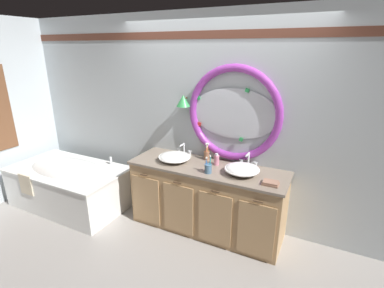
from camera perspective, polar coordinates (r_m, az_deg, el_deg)
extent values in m
plane|color=gray|center=(3.63, 0.30, -18.19)|extent=(14.00, 14.00, 0.00)
cube|color=silver|center=(3.55, 4.58, 4.32)|extent=(6.40, 0.08, 2.60)
cube|color=brown|center=(3.40, 4.76, 21.04)|extent=(6.27, 0.01, 0.09)
ellipsoid|color=silver|center=(3.38, 8.30, 5.97)|extent=(1.05, 0.02, 0.60)
torus|color=purple|center=(3.38, 8.27, 5.96)|extent=(1.14, 0.09, 1.14)
cube|color=teal|center=(3.24, 17.10, 4.87)|extent=(0.05, 0.01, 0.05)
cube|color=green|center=(3.27, 11.02, 10.53)|extent=(0.05, 0.01, 0.05)
cube|color=green|center=(3.50, 1.28, 9.22)|extent=(0.05, 0.01, 0.05)
cube|color=red|center=(3.56, 1.47, 4.01)|extent=(0.05, 0.01, 0.05)
cube|color=green|center=(3.41, 9.80, 0.90)|extent=(0.05, 0.01, 0.05)
cylinder|color=#4C3823|center=(3.57, -1.39, 9.13)|extent=(0.02, 0.09, 0.02)
cone|color=green|center=(3.53, -1.78, 8.69)|extent=(0.17, 0.17, 0.14)
cube|color=tan|center=(3.58, 2.96, -10.95)|extent=(1.86, 0.59, 0.82)
cube|color=gray|center=(3.39, 3.08, -4.71)|extent=(1.89, 0.62, 0.03)
cube|color=gray|center=(3.66, 4.85, -4.19)|extent=(1.86, 0.02, 0.11)
cube|color=tan|center=(3.68, -9.21, -11.07)|extent=(0.39, 0.02, 0.62)
cylinder|color=#422D1E|center=(3.51, -9.63, -6.15)|extent=(0.10, 0.01, 0.01)
cube|color=tan|center=(3.46, -2.77, -12.92)|extent=(0.39, 0.02, 0.62)
cylinder|color=#422D1E|center=(3.27, -2.97, -7.77)|extent=(0.10, 0.01, 0.01)
cube|color=tan|center=(3.29, 4.56, -14.81)|extent=(0.39, 0.02, 0.62)
cylinder|color=#422D1E|center=(3.10, 4.64, -9.49)|extent=(0.10, 0.01, 0.01)
cube|color=tan|center=(3.18, 12.66, -16.60)|extent=(0.39, 0.02, 0.62)
cylinder|color=#422D1E|center=(2.98, 13.09, -11.18)|extent=(0.10, 0.01, 0.01)
cube|color=white|center=(4.50, -23.17, -7.81)|extent=(1.63, 0.90, 0.57)
ellipsoid|color=white|center=(4.40, -23.56, -5.06)|extent=(1.34, 0.70, 0.28)
cube|color=white|center=(4.39, -23.63, -4.58)|extent=(1.66, 0.93, 0.02)
cylinder|color=silver|center=(4.30, -15.95, -3.23)|extent=(0.04, 0.04, 0.11)
cylinder|color=silver|center=(4.40, -23.56, -5.06)|extent=(0.04, 0.04, 0.01)
cube|color=beige|center=(4.41, -30.33, -7.08)|extent=(0.24, 0.02, 0.28)
ellipsoid|color=white|center=(3.52, -3.54, -2.62)|extent=(0.38, 0.34, 0.10)
torus|color=white|center=(3.52, -3.54, -2.58)|extent=(0.40, 0.40, 0.02)
cylinder|color=silver|center=(3.52, -3.54, -2.58)|extent=(0.03, 0.03, 0.01)
ellipsoid|color=white|center=(3.20, 9.99, -5.01)|extent=(0.37, 0.33, 0.12)
torus|color=white|center=(3.20, 9.99, -4.96)|extent=(0.39, 0.39, 0.02)
cylinder|color=silver|center=(3.20, 9.99, -4.96)|extent=(0.03, 0.03, 0.01)
cylinder|color=silver|center=(3.74, -1.62, -1.98)|extent=(0.05, 0.05, 0.02)
cylinder|color=silver|center=(3.71, -1.63, -0.90)|extent=(0.02, 0.02, 0.13)
sphere|color=silver|center=(3.69, -1.64, 0.04)|extent=(0.03, 0.03, 0.03)
cylinder|color=silver|center=(3.64, -2.05, -0.21)|extent=(0.02, 0.11, 0.02)
cylinder|color=silver|center=(3.77, -2.75, -1.49)|extent=(0.04, 0.04, 0.06)
cylinder|color=silver|center=(3.69, -0.47, -1.89)|extent=(0.04, 0.04, 0.06)
cube|color=silver|center=(3.76, -2.76, -1.00)|extent=(0.05, 0.01, 0.01)
cube|color=silver|center=(3.68, -0.47, -1.40)|extent=(0.05, 0.01, 0.01)
cylinder|color=silver|center=(3.44, 11.17, -4.23)|extent=(0.05, 0.05, 0.02)
cylinder|color=silver|center=(3.41, 11.26, -2.95)|extent=(0.02, 0.02, 0.15)
sphere|color=silver|center=(3.38, 11.33, -1.81)|extent=(0.03, 0.03, 0.03)
cylinder|color=silver|center=(3.33, 11.06, -2.13)|extent=(0.02, 0.12, 0.02)
cylinder|color=silver|center=(3.45, 9.81, -3.69)|extent=(0.04, 0.04, 0.06)
cylinder|color=silver|center=(3.41, 12.59, -4.15)|extent=(0.04, 0.04, 0.06)
cube|color=silver|center=(3.44, 9.84, -3.16)|extent=(0.05, 0.01, 0.01)
cube|color=silver|center=(3.40, 12.63, -3.62)|extent=(0.05, 0.01, 0.01)
cylinder|color=#996647|center=(3.56, 2.96, -2.33)|extent=(0.07, 0.07, 0.10)
torus|color=#996647|center=(3.54, 2.97, -1.54)|extent=(0.08, 0.08, 0.01)
cylinder|color=orange|center=(3.54, 3.19, -1.62)|extent=(0.03, 0.03, 0.18)
cube|color=white|center=(3.51, 3.22, -0.08)|extent=(0.02, 0.02, 0.02)
cylinder|color=green|center=(3.56, 3.03, -1.50)|extent=(0.04, 0.01, 0.18)
cube|color=white|center=(3.53, 3.05, 0.02)|extent=(0.02, 0.02, 0.02)
cylinder|color=orange|center=(3.55, 2.81, -1.54)|extent=(0.02, 0.02, 0.18)
cube|color=white|center=(3.51, 2.84, 0.04)|extent=(0.02, 0.02, 0.02)
cylinder|color=pink|center=(3.54, 2.95, -1.84)|extent=(0.02, 0.02, 0.15)
cube|color=white|center=(3.51, 2.97, -0.49)|extent=(0.02, 0.02, 0.02)
cylinder|color=slate|center=(3.19, 3.25, -4.96)|extent=(0.08, 0.08, 0.10)
torus|color=slate|center=(3.17, 3.26, -4.13)|extent=(0.09, 0.09, 0.01)
cylinder|color=#19ADB2|center=(3.16, 3.60, -4.14)|extent=(0.02, 0.02, 0.18)
cube|color=white|center=(3.13, 3.64, -2.40)|extent=(0.02, 0.02, 0.02)
cylinder|color=blue|center=(3.18, 2.94, -4.30)|extent=(0.04, 0.04, 0.15)
cube|color=white|center=(3.15, 2.96, -2.82)|extent=(0.02, 0.02, 0.03)
cylinder|color=pink|center=(3.41, 4.95, -3.23)|extent=(0.06, 0.06, 0.12)
cylinder|color=silver|center=(3.38, 4.98, -2.12)|extent=(0.04, 0.04, 0.02)
cylinder|color=silver|center=(3.36, 4.87, -2.00)|extent=(0.01, 0.04, 0.01)
cube|color=#936B56|center=(3.05, 15.46, -7.68)|extent=(0.17, 0.12, 0.02)
cube|color=#936B56|center=(3.05, 15.49, -7.38)|extent=(0.16, 0.12, 0.02)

